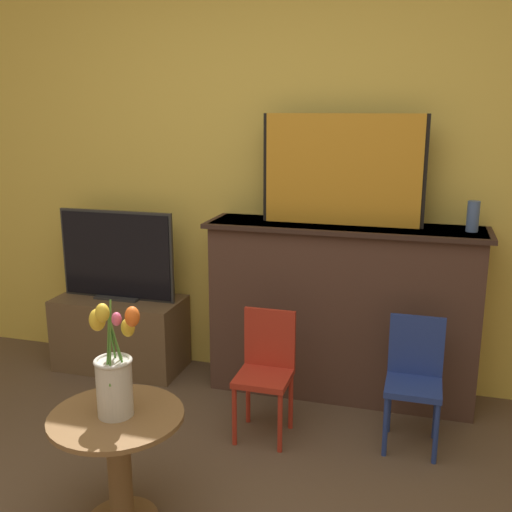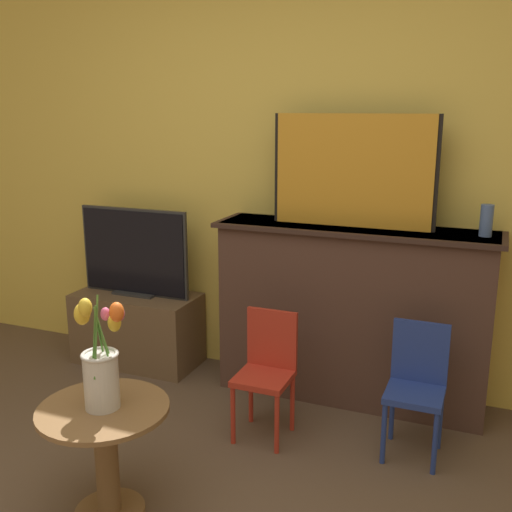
{
  "view_description": "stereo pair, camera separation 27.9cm",
  "coord_description": "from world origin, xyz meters",
  "px_view_note": "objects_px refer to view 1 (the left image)",
  "views": [
    {
      "loc": [
        0.82,
        -1.28,
        1.61
      ],
      "look_at": [
        0.06,
        1.32,
        0.94
      ],
      "focal_mm": 42.0,
      "sensor_mm": 36.0,
      "label": 1
    },
    {
      "loc": [
        1.08,
        -1.19,
        1.61
      ],
      "look_at": [
        0.06,
        1.32,
        0.94
      ],
      "focal_mm": 42.0,
      "sensor_mm": 36.0,
      "label": 2
    }
  ],
  "objects_px": {
    "chair_red": "(266,366)",
    "vase_tulips": "(114,371)",
    "tv_monitor": "(117,256)",
    "painting": "(342,170)",
    "chair_blue": "(414,374)"
  },
  "relations": [
    {
      "from": "chair_red",
      "to": "vase_tulips",
      "type": "xyz_separation_m",
      "value": [
        -0.36,
        -0.84,
        0.3
      ]
    },
    {
      "from": "chair_blue",
      "to": "painting",
      "type": "bearing_deg",
      "value": 135.05
    },
    {
      "from": "chair_red",
      "to": "vase_tulips",
      "type": "bearing_deg",
      "value": -113.06
    },
    {
      "from": "chair_red",
      "to": "chair_blue",
      "type": "distance_m",
      "value": 0.72
    },
    {
      "from": "painting",
      "to": "tv_monitor",
      "type": "distance_m",
      "value": 1.47
    },
    {
      "from": "chair_blue",
      "to": "vase_tulips",
      "type": "xyz_separation_m",
      "value": [
        -1.07,
        -0.95,
        0.3
      ]
    },
    {
      "from": "painting",
      "to": "vase_tulips",
      "type": "bearing_deg",
      "value": -114.27
    },
    {
      "from": "painting",
      "to": "tv_monitor",
      "type": "xyz_separation_m",
      "value": [
        -1.36,
        -0.04,
        -0.56
      ]
    },
    {
      "from": "painting",
      "to": "vase_tulips",
      "type": "xyz_separation_m",
      "value": [
        -0.63,
        -1.39,
        -0.63
      ]
    },
    {
      "from": "vase_tulips",
      "to": "tv_monitor",
      "type": "bearing_deg",
      "value": 118.54
    },
    {
      "from": "chair_red",
      "to": "vase_tulips",
      "type": "relative_size",
      "value": 1.32
    },
    {
      "from": "tv_monitor",
      "to": "chair_blue",
      "type": "relative_size",
      "value": 1.17
    },
    {
      "from": "chair_red",
      "to": "chair_blue",
      "type": "relative_size",
      "value": 1.0
    },
    {
      "from": "painting",
      "to": "vase_tulips",
      "type": "distance_m",
      "value": 1.65
    },
    {
      "from": "tv_monitor",
      "to": "chair_red",
      "type": "height_order",
      "value": "tv_monitor"
    }
  ]
}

